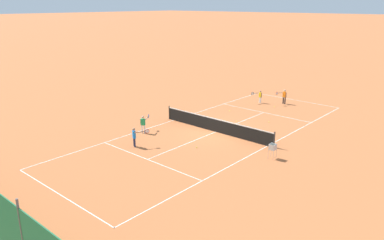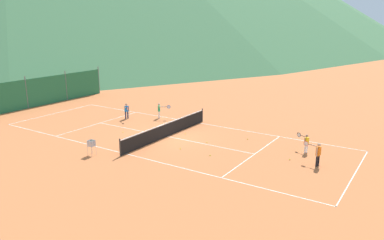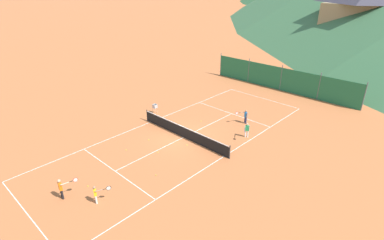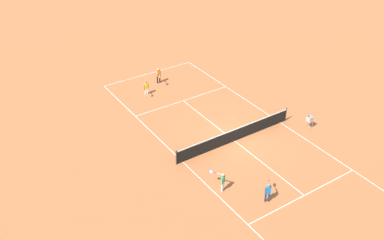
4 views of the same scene
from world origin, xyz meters
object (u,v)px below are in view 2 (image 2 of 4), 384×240
(tennis_ball_by_net_right, at_px, (185,134))
(tennis_ball_service_box, at_px, (180,149))
(player_near_service, at_px, (318,153))
(tennis_ball_far_corner, at_px, (123,132))
(player_near_baseline, at_px, (160,109))
(tennis_ball_by_net_left, at_px, (290,159))
(tennis_ball_alley_right, at_px, (247,139))
(player_far_service, at_px, (127,110))
(player_far_baseline, at_px, (306,142))
(tennis_ball_near_corner, at_px, (207,142))
(ball_hopper, at_px, (91,144))
(tennis_net, at_px, (167,129))
(tennis_ball_mid_court, at_px, (210,155))

(tennis_ball_by_net_right, bearing_deg, tennis_ball_service_box, -151.62)
(player_near_service, bearing_deg, tennis_ball_far_corner, 94.63)
(player_near_baseline, height_order, tennis_ball_by_net_left, player_near_baseline)
(tennis_ball_by_net_right, xyz_separation_m, tennis_ball_alley_right, (1.23, -4.13, 0.00))
(tennis_ball_by_net_left, bearing_deg, player_far_service, 82.34)
(player_near_baseline, bearing_deg, player_near_service, -104.71)
(player_near_baseline, height_order, player_far_baseline, player_near_baseline)
(tennis_ball_by_net_right, distance_m, tennis_ball_near_corner, 2.36)
(player_near_service, distance_m, tennis_ball_far_corner, 13.17)
(player_near_baseline, relative_size, tennis_ball_near_corner, 18.66)
(player_near_baseline, distance_m, tennis_ball_by_net_right, 4.93)
(tennis_ball_far_corner, distance_m, tennis_ball_alley_right, 8.66)
(tennis_ball_by_net_left, height_order, tennis_ball_alley_right, same)
(player_far_service, xyz_separation_m, player_near_baseline, (1.57, -2.10, -0.01))
(player_far_service, height_order, player_near_baseline, player_far_service)
(tennis_ball_by_net_right, xyz_separation_m, tennis_ball_by_net_left, (-0.92, -7.72, 0.00))
(player_near_service, bearing_deg, tennis_ball_by_net_left, 87.69)
(player_near_baseline, xyz_separation_m, player_near_service, (-3.52, -13.39, 0.04))
(player_near_baseline, distance_m, player_near_service, 13.85)
(tennis_ball_near_corner, xyz_separation_m, tennis_ball_alley_right, (2.03, -1.91, 0.00))
(tennis_ball_service_box, height_order, ball_hopper, ball_hopper)
(player_far_service, relative_size, tennis_ball_alley_right, 18.85)
(tennis_ball_service_box, relative_size, tennis_ball_by_net_right, 1.00)
(tennis_net, distance_m, ball_hopper, 5.52)
(tennis_ball_near_corner, relative_size, tennis_ball_by_net_left, 1.00)
(tennis_ball_by_net_right, xyz_separation_m, tennis_ball_far_corner, (-2.04, 3.89, 0.00))
(tennis_net, xyz_separation_m, tennis_ball_near_corner, (0.30, -2.95, -0.47))
(player_far_service, relative_size, player_near_baseline, 1.01)
(player_far_service, distance_m, ball_hopper, 8.38)
(tennis_ball_by_net_right, bearing_deg, player_near_service, -96.07)
(player_near_service, bearing_deg, tennis_ball_service_box, 102.88)
(tennis_ball_far_corner, xyz_separation_m, tennis_ball_alley_right, (3.27, -8.02, 0.00))
(player_near_baseline, bearing_deg, tennis_ball_far_corner, -176.39)
(tennis_net, xyz_separation_m, player_far_baseline, (1.89, -8.80, 0.17))
(tennis_net, height_order, tennis_ball_service_box, tennis_net)
(tennis_ball_alley_right, bearing_deg, tennis_ball_service_box, 146.38)
(tennis_net, distance_m, tennis_ball_far_corner, 3.33)
(tennis_net, distance_m, player_near_service, 9.95)
(player_near_service, distance_m, tennis_ball_by_net_right, 9.30)
(tennis_ball_by_net_left, bearing_deg, tennis_ball_alley_right, 59.06)
(tennis_ball_near_corner, distance_m, tennis_ball_mid_court, 2.42)
(player_near_baseline, bearing_deg, tennis_ball_service_box, -133.02)
(tennis_ball_by_net_right, distance_m, ball_hopper, 6.81)
(player_far_service, bearing_deg, tennis_ball_by_net_left, -97.66)
(tennis_net, bearing_deg, tennis_ball_by_net_right, -33.66)
(tennis_net, relative_size, tennis_ball_alley_right, 139.09)
(tennis_ball_service_box, bearing_deg, tennis_ball_far_corner, 82.50)
(player_near_baseline, bearing_deg, tennis_ball_near_corner, -117.49)
(tennis_ball_by_net_right, bearing_deg, player_near_baseline, 58.73)
(player_far_service, height_order, tennis_ball_by_net_right, player_far_service)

